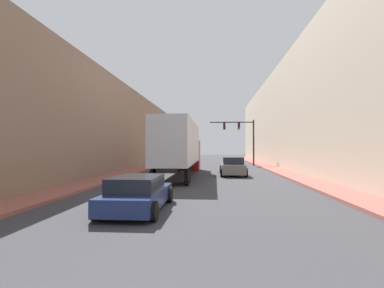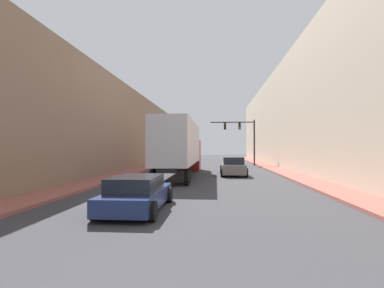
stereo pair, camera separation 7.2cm
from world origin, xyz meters
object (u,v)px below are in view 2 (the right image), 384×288
suv_car (233,166)px  semi_truck (181,147)px  sedan_car (137,194)px  traffic_signal_gantry (244,134)px

suv_car → semi_truck: bearing=-167.9°
semi_truck → sedan_car: bearing=-90.2°
suv_car → traffic_signal_gantry: size_ratio=0.78×
sedan_car → suv_car: (4.27, 14.37, 0.12)m
semi_truck → traffic_signal_gantry: traffic_signal_gantry is taller
sedan_car → traffic_signal_gantry: traffic_signal_gantry is taller
semi_truck → sedan_car: (-0.04, -13.46, -1.77)m
semi_truck → traffic_signal_gantry: size_ratio=2.49×
sedan_car → suv_car: 14.99m
semi_truck → suv_car: (4.23, 0.90, -1.64)m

